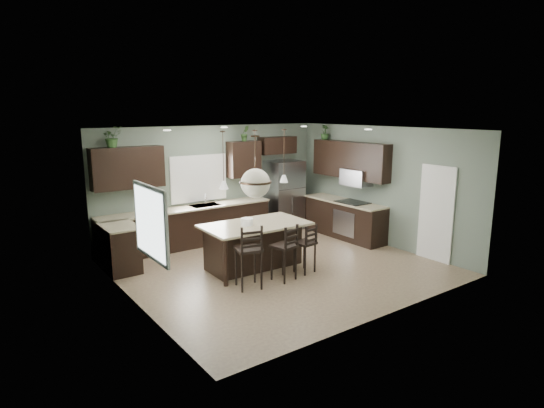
{
  "coord_description": "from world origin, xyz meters",
  "views": [
    {
      "loc": [
        -5.31,
        -7.09,
        3.19
      ],
      "look_at": [
        0.1,
        0.4,
        1.25
      ],
      "focal_mm": 30.0,
      "sensor_mm": 36.0,
      "label": 1
    }
  ],
  "objects_px": {
    "bar_stool_left": "(248,256)",
    "refrigerator": "(284,195)",
    "bar_stool_center": "(284,252)",
    "plant_back_left": "(112,137)",
    "bar_stool_right": "(305,248)",
    "serving_dish": "(247,222)",
    "kitchen_island": "(256,246)"
  },
  "relations": [
    {
      "from": "bar_stool_left",
      "to": "bar_stool_right",
      "type": "height_order",
      "value": "bar_stool_left"
    },
    {
      "from": "plant_back_left",
      "to": "bar_stool_right",
      "type": "bearing_deg",
      "value": -48.79
    },
    {
      "from": "serving_dish",
      "to": "bar_stool_left",
      "type": "height_order",
      "value": "bar_stool_left"
    },
    {
      "from": "bar_stool_left",
      "to": "bar_stool_right",
      "type": "bearing_deg",
      "value": 15.37
    },
    {
      "from": "serving_dish",
      "to": "bar_stool_center",
      "type": "relative_size",
      "value": 0.22
    },
    {
      "from": "serving_dish",
      "to": "bar_stool_left",
      "type": "bearing_deg",
      "value": -121.44
    },
    {
      "from": "serving_dish",
      "to": "plant_back_left",
      "type": "bearing_deg",
      "value": 129.22
    },
    {
      "from": "bar_stool_left",
      "to": "refrigerator",
      "type": "bearing_deg",
      "value": 58.49
    },
    {
      "from": "kitchen_island",
      "to": "plant_back_left",
      "type": "relative_size",
      "value": 4.76
    },
    {
      "from": "refrigerator",
      "to": "bar_stool_center",
      "type": "xyz_separation_m",
      "value": [
        -2.28,
        -3.0,
        -0.38
      ]
    },
    {
      "from": "serving_dish",
      "to": "bar_stool_left",
      "type": "distance_m",
      "value": 1.04
    },
    {
      "from": "serving_dish",
      "to": "kitchen_island",
      "type": "bearing_deg",
      "value": -1.46
    },
    {
      "from": "bar_stool_left",
      "to": "kitchen_island",
      "type": "bearing_deg",
      "value": 63.71
    },
    {
      "from": "bar_stool_center",
      "to": "bar_stool_right",
      "type": "xyz_separation_m",
      "value": [
        0.59,
        0.09,
        -0.05
      ]
    },
    {
      "from": "bar_stool_left",
      "to": "bar_stool_right",
      "type": "xyz_separation_m",
      "value": [
        1.34,
        0.02,
        -0.1
      ]
    },
    {
      "from": "plant_back_left",
      "to": "bar_stool_left",
      "type": "bearing_deg",
      "value": -66.44
    },
    {
      "from": "serving_dish",
      "to": "bar_stool_left",
      "type": "xyz_separation_m",
      "value": [
        -0.5,
        -0.82,
        -0.4
      ]
    },
    {
      "from": "bar_stool_right",
      "to": "plant_back_left",
      "type": "relative_size",
      "value": 2.24
    },
    {
      "from": "kitchen_island",
      "to": "serving_dish",
      "type": "height_order",
      "value": "serving_dish"
    },
    {
      "from": "bar_stool_center",
      "to": "bar_stool_right",
      "type": "bearing_deg",
      "value": -2.95
    },
    {
      "from": "serving_dish",
      "to": "bar_stool_center",
      "type": "height_order",
      "value": "bar_stool_center"
    },
    {
      "from": "refrigerator",
      "to": "serving_dish",
      "type": "distance_m",
      "value": 3.3
    },
    {
      "from": "serving_dish",
      "to": "bar_stool_right",
      "type": "relative_size",
      "value": 0.24
    },
    {
      "from": "refrigerator",
      "to": "serving_dish",
      "type": "relative_size",
      "value": 7.71
    },
    {
      "from": "refrigerator",
      "to": "bar_stool_left",
      "type": "bearing_deg",
      "value": -135.92
    },
    {
      "from": "serving_dish",
      "to": "refrigerator",
      "type": "bearing_deg",
      "value": 39.89
    },
    {
      "from": "bar_stool_center",
      "to": "plant_back_left",
      "type": "bearing_deg",
      "value": 112.04
    },
    {
      "from": "bar_stool_center",
      "to": "plant_back_left",
      "type": "height_order",
      "value": "plant_back_left"
    },
    {
      "from": "refrigerator",
      "to": "bar_stool_left",
      "type": "xyz_separation_m",
      "value": [
        -3.03,
        -2.94,
        -0.33
      ]
    },
    {
      "from": "plant_back_left",
      "to": "refrigerator",
      "type": "bearing_deg",
      "value": -1.96
    },
    {
      "from": "kitchen_island",
      "to": "bar_stool_left",
      "type": "bearing_deg",
      "value": -129.24
    },
    {
      "from": "bar_stool_right",
      "to": "plant_back_left",
      "type": "bearing_deg",
      "value": 123.45
    }
  ]
}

